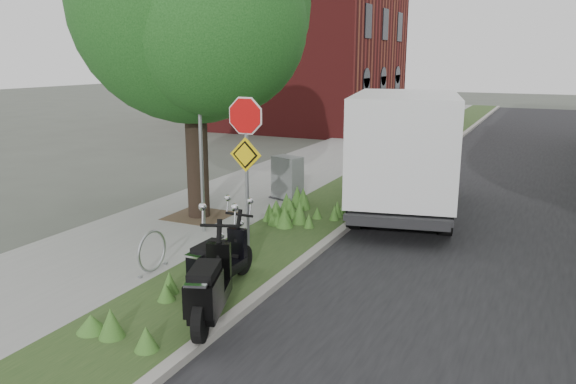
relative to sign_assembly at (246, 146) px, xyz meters
The scene contains 14 objects.
ground 2.78m from the sign_assembly, 22.62° to the right, with size 120.00×120.00×0.00m, color #4C5147.
sidewalk_near 10.10m from the sign_assembly, 106.84° to the left, with size 3.50×60.00×0.12m, color gray.
verge 9.69m from the sign_assembly, 90.61° to the left, with size 2.00×60.00×0.12m, color #28441D.
kerb_near 9.73m from the sign_assembly, 84.54° to the left, with size 0.20×60.00×0.13m, color #9E9991.
road 10.65m from the sign_assembly, 64.96° to the left, with size 7.00×60.00×0.01m, color black.
street_tree_main 4.30m from the sign_assembly, 139.63° to the left, with size 6.21×5.54×7.66m.
bare_post 2.18m from the sign_assembly, 145.95° to the left, with size 0.08×0.08×4.00m.
bike_hoop 2.54m from the sign_assembly, 137.69° to the right, with size 0.06×0.78×0.77m.
sign_assembly is the anchor object (origin of this frame).
brick_building 22.97m from the sign_assembly, 110.72° to the left, with size 9.40×10.40×8.30m.
scooter_near 3.16m from the sign_assembly, 72.90° to the right, with size 0.89×1.93×0.96m.
scooter_far 2.31m from the sign_assembly, 81.51° to the right, with size 0.38×1.82×0.87m.
box_truck 5.26m from the sign_assembly, 70.95° to the left, with size 3.38×6.10×2.61m.
utility_cabinet 5.17m from the sign_assembly, 106.59° to the left, with size 1.01×0.82×1.17m.
Camera 1 is at (3.59, -8.18, 3.88)m, focal length 35.00 mm.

